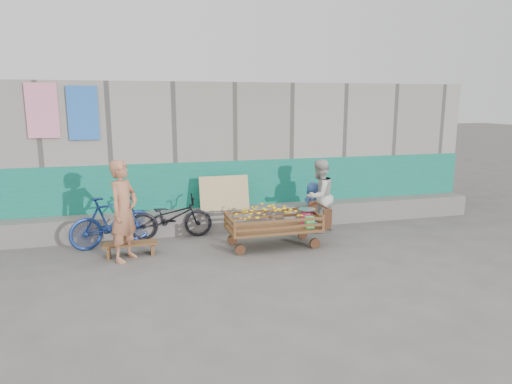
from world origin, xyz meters
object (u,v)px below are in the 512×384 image
object	(u,v)px
vendor_man	(124,211)
bicycle_blue	(112,221)
bicycle_dark	(171,217)
bench	(130,246)
banana_cart	(272,219)
woman	(319,196)
child	(313,205)

from	to	relation	value
vendor_man	bicycle_blue	bearing A→B (deg)	50.09
bicycle_dark	bench	bearing A→B (deg)	138.26
bench	banana_cart	bearing A→B (deg)	-4.03
woman	child	world-z (taller)	woman
vendor_man	banana_cart	bearing A→B (deg)	-54.81
woman	bicycle_dark	distance (m)	2.97
bicycle_dark	bicycle_blue	xyz separation A→B (m)	(-1.09, -0.20, 0.06)
child	banana_cart	bearing A→B (deg)	6.89
woman	child	bearing A→B (deg)	-121.04
banana_cart	child	xyz separation A→B (m)	(1.22, 1.02, -0.04)
woman	bench	bearing A→B (deg)	-23.11
bicycle_dark	bicycle_blue	size ratio (longest dim) A/B	1.01
vendor_man	bicycle_dark	size ratio (longest dim) A/B	1.07
bicycle_dark	bicycle_blue	bearing A→B (deg)	101.11
bench	bicycle_dark	xyz separation A→B (m)	(0.77, 0.85, 0.25)
bench	child	distance (m)	3.82
bench	bicycle_dark	size ratio (longest dim) A/B	0.58
child	vendor_man	bearing A→B (deg)	-17.52
woman	banana_cart	bearing A→B (deg)	-1.36
bench	vendor_man	size ratio (longest dim) A/B	0.54
vendor_man	bicycle_dark	bearing A→B (deg)	-4.26
banana_cart	bicycle_blue	world-z (taller)	bicycle_blue
woman	bicycle_blue	distance (m)	4.03
child	bicycle_dark	world-z (taller)	child
banana_cart	vendor_man	xyz separation A→B (m)	(-2.57, -0.03, 0.32)
bench	vendor_man	xyz separation A→B (m)	(-0.07, -0.21, 0.68)
woman	bicycle_dark	bearing A→B (deg)	-37.47
vendor_man	woman	world-z (taller)	vendor_man
child	bicycle_blue	size ratio (longest dim) A/B	0.62
banana_cart	vendor_man	bearing A→B (deg)	-179.29
woman	bicycle_blue	xyz separation A→B (m)	(-4.02, 0.13, -0.27)
bench	bicycle_blue	bearing A→B (deg)	115.67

